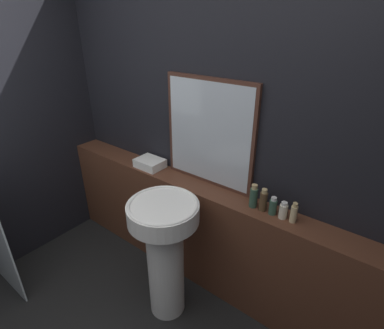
% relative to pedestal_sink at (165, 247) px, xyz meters
% --- Properties ---
extents(wall_back, '(8.00, 0.06, 2.50)m').
position_rel_pedestal_sink_xyz_m(wall_back, '(0.01, 0.56, 0.66)').
color(wall_back, black).
rests_on(wall_back, ground_plane).
extents(vanity_counter, '(2.90, 0.22, 0.88)m').
position_rel_pedestal_sink_xyz_m(vanity_counter, '(0.01, 0.42, -0.15)').
color(vanity_counter, '#512D1E').
rests_on(vanity_counter, ground_plane).
extents(pedestal_sink, '(0.48, 0.48, 0.96)m').
position_rel_pedestal_sink_xyz_m(pedestal_sink, '(0.00, 0.00, 0.00)').
color(pedestal_sink, white).
rests_on(pedestal_sink, ground_plane).
extents(mirror, '(0.73, 0.03, 0.79)m').
position_rel_pedestal_sink_xyz_m(mirror, '(-0.01, 0.51, 0.69)').
color(mirror, '#47281E').
rests_on(mirror, vanity_counter).
extents(towel_stack, '(0.23, 0.18, 0.07)m').
position_rel_pedestal_sink_xyz_m(towel_stack, '(-0.54, 0.42, 0.33)').
color(towel_stack, white).
rests_on(towel_stack, vanity_counter).
extents(shampoo_bottle, '(0.05, 0.05, 0.17)m').
position_rel_pedestal_sink_xyz_m(shampoo_bottle, '(0.43, 0.42, 0.37)').
color(shampoo_bottle, '#2D4C3D').
rests_on(shampoo_bottle, vanity_counter).
extents(conditioner_bottle, '(0.05, 0.05, 0.16)m').
position_rel_pedestal_sink_xyz_m(conditioner_bottle, '(0.50, 0.42, 0.37)').
color(conditioner_bottle, '#4C3823').
rests_on(conditioner_bottle, vanity_counter).
extents(lotion_bottle, '(0.05, 0.05, 0.13)m').
position_rel_pedestal_sink_xyz_m(lotion_bottle, '(0.57, 0.42, 0.35)').
color(lotion_bottle, '#2D4C3D').
rests_on(lotion_bottle, vanity_counter).
extents(body_wash_bottle, '(0.05, 0.05, 0.12)m').
position_rel_pedestal_sink_xyz_m(body_wash_bottle, '(0.64, 0.42, 0.34)').
color(body_wash_bottle, beige).
rests_on(body_wash_bottle, vanity_counter).
extents(hand_soap_bottle, '(0.04, 0.04, 0.14)m').
position_rel_pedestal_sink_xyz_m(hand_soap_bottle, '(0.70, 0.42, 0.35)').
color(hand_soap_bottle, '#C6B284').
rests_on(hand_soap_bottle, vanity_counter).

